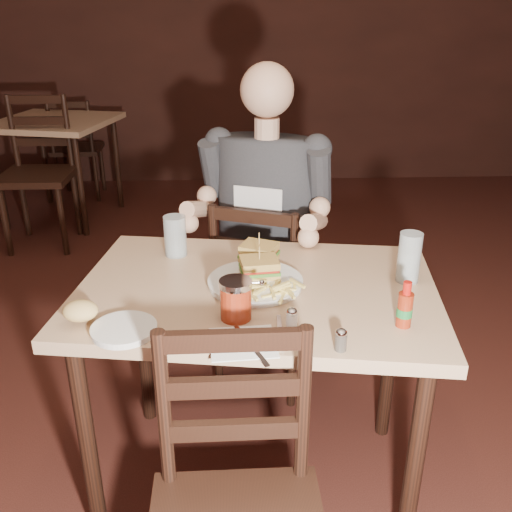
{
  "coord_description": "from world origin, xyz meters",
  "views": [
    {
      "loc": [
        -0.28,
        -1.82,
        1.56
      ],
      "look_at": [
        -0.21,
        -0.23,
        0.85
      ],
      "focal_mm": 40.0,
      "sensor_mm": 36.0,
      "label": 1
    }
  ],
  "objects_px": {
    "bg_table": "(55,131)",
    "bg_chair_far": "(78,148)",
    "glass_left": "(175,236)",
    "glass_right": "(409,257)",
    "bg_chair_near": "(36,175)",
    "dinner_plate": "(255,284)",
    "syrup_dispenser": "(236,299)",
    "hot_sauce": "(405,304)",
    "side_plate": "(124,331)",
    "diner": "(263,188)",
    "main_table": "(257,313)",
    "chair_far": "(266,292)"
  },
  "relations": [
    {
      "from": "bg_table",
      "to": "bg_chair_far",
      "type": "distance_m",
      "value": 0.61
    },
    {
      "from": "glass_left",
      "to": "glass_right",
      "type": "xyz_separation_m",
      "value": [
        0.73,
        -0.23,
        0.01
      ]
    },
    {
      "from": "bg_chair_near",
      "to": "dinner_plate",
      "type": "xyz_separation_m",
      "value": [
        1.38,
        -2.22,
        0.28
      ]
    },
    {
      "from": "glass_left",
      "to": "syrup_dispenser",
      "type": "height_order",
      "value": "glass_left"
    },
    {
      "from": "dinner_plate",
      "to": "syrup_dispenser",
      "type": "relative_size",
      "value": 2.47
    },
    {
      "from": "bg_chair_far",
      "to": "dinner_plate",
      "type": "distance_m",
      "value": 3.61
    },
    {
      "from": "hot_sauce",
      "to": "syrup_dispenser",
      "type": "distance_m",
      "value": 0.45
    },
    {
      "from": "glass_left",
      "to": "side_plate",
      "type": "distance_m",
      "value": 0.51
    },
    {
      "from": "syrup_dispenser",
      "to": "bg_chair_near",
      "type": "bearing_deg",
      "value": 126.89
    },
    {
      "from": "bg_table",
      "to": "glass_right",
      "type": "height_order",
      "value": "glass_right"
    },
    {
      "from": "bg_table",
      "to": "diner",
      "type": "bearing_deg",
      "value": -57.02
    },
    {
      "from": "main_table",
      "to": "dinner_plate",
      "type": "xyz_separation_m",
      "value": [
        -0.0,
        0.0,
        0.1
      ]
    },
    {
      "from": "bg_chair_far",
      "to": "diner",
      "type": "distance_m",
      "value": 3.15
    },
    {
      "from": "bg_chair_near",
      "to": "diner",
      "type": "bearing_deg",
      "value": -48.77
    },
    {
      "from": "bg_table",
      "to": "dinner_plate",
      "type": "xyz_separation_m",
      "value": [
        1.38,
        -2.77,
        0.1
      ]
    },
    {
      "from": "chair_far",
      "to": "diner",
      "type": "distance_m",
      "value": 0.48
    },
    {
      "from": "glass_right",
      "to": "syrup_dispenser",
      "type": "distance_m",
      "value": 0.57
    },
    {
      "from": "bg_table",
      "to": "glass_right",
      "type": "bearing_deg",
      "value": -56.11
    },
    {
      "from": "bg_chair_near",
      "to": "side_plate",
      "type": "distance_m",
      "value": 2.69
    },
    {
      "from": "bg_table",
      "to": "side_plate",
      "type": "distance_m",
      "value": 3.2
    },
    {
      "from": "chair_far",
      "to": "side_plate",
      "type": "xyz_separation_m",
      "value": [
        -0.43,
        -0.86,
        0.34
      ]
    },
    {
      "from": "diner",
      "to": "syrup_dispenser",
      "type": "xyz_separation_m",
      "value": [
        -0.12,
        -0.75,
        -0.08
      ]
    },
    {
      "from": "syrup_dispenser",
      "to": "main_table",
      "type": "bearing_deg",
      "value": 78.88
    },
    {
      "from": "bg_table",
      "to": "hot_sauce",
      "type": "xyz_separation_m",
      "value": [
        1.76,
        -3.02,
        0.16
      ]
    },
    {
      "from": "hot_sauce",
      "to": "chair_far",
      "type": "bearing_deg",
      "value": 110.11
    },
    {
      "from": "diner",
      "to": "side_plate",
      "type": "bearing_deg",
      "value": -96.31
    },
    {
      "from": "main_table",
      "to": "bg_chair_far",
      "type": "height_order",
      "value": "bg_chair_far"
    },
    {
      "from": "hot_sauce",
      "to": "glass_right",
      "type": "bearing_deg",
      "value": 72.02
    },
    {
      "from": "glass_left",
      "to": "dinner_plate",
      "type": "bearing_deg",
      "value": -43.48
    },
    {
      "from": "dinner_plate",
      "to": "hot_sauce",
      "type": "relative_size",
      "value": 2.15
    },
    {
      "from": "dinner_plate",
      "to": "syrup_dispenser",
      "type": "height_order",
      "value": "syrup_dispenser"
    },
    {
      "from": "glass_left",
      "to": "glass_right",
      "type": "distance_m",
      "value": 0.77
    },
    {
      "from": "bg_chair_near",
      "to": "dinner_plate",
      "type": "height_order",
      "value": "bg_chair_near"
    },
    {
      "from": "chair_far",
      "to": "glass_right",
      "type": "xyz_separation_m",
      "value": [
        0.4,
        -0.59,
        0.42
      ]
    },
    {
      "from": "main_table",
      "to": "dinner_plate",
      "type": "relative_size",
      "value": 4.18
    },
    {
      "from": "glass_right",
      "to": "syrup_dispenser",
      "type": "xyz_separation_m",
      "value": [
        -0.53,
        -0.21,
        -0.02
      ]
    },
    {
      "from": "bg_table",
      "to": "syrup_dispenser",
      "type": "bearing_deg",
      "value": -66.0
    },
    {
      "from": "bg_chair_far",
      "to": "dinner_plate",
      "type": "bearing_deg",
      "value": 110.18
    },
    {
      "from": "syrup_dispenser",
      "to": "bg_table",
      "type": "bearing_deg",
      "value": 122.21
    },
    {
      "from": "bg_chair_near",
      "to": "hot_sauce",
      "type": "height_order",
      "value": "bg_chair_near"
    },
    {
      "from": "chair_far",
      "to": "bg_chair_near",
      "type": "relative_size",
      "value": 0.86
    },
    {
      "from": "diner",
      "to": "glass_right",
      "type": "height_order",
      "value": "diner"
    },
    {
      "from": "diner",
      "to": "glass_right",
      "type": "relative_size",
      "value": 5.83
    },
    {
      "from": "bg_chair_far",
      "to": "diner",
      "type": "bearing_deg",
      "value": 115.09
    },
    {
      "from": "bg_chair_far",
      "to": "bg_chair_near",
      "type": "bearing_deg",
      "value": 87.63
    },
    {
      "from": "main_table",
      "to": "bg_table",
      "type": "bearing_deg",
      "value": 116.48
    },
    {
      "from": "main_table",
      "to": "bg_chair_near",
      "type": "distance_m",
      "value": 2.63
    },
    {
      "from": "bg_table",
      "to": "syrup_dispenser",
      "type": "distance_m",
      "value": 3.24
    },
    {
      "from": "bg_table",
      "to": "diner",
      "type": "distance_m",
      "value": 2.64
    },
    {
      "from": "bg_chair_far",
      "to": "diner",
      "type": "xyz_separation_m",
      "value": [
        1.43,
        -2.76,
        0.49
      ]
    }
  ]
}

